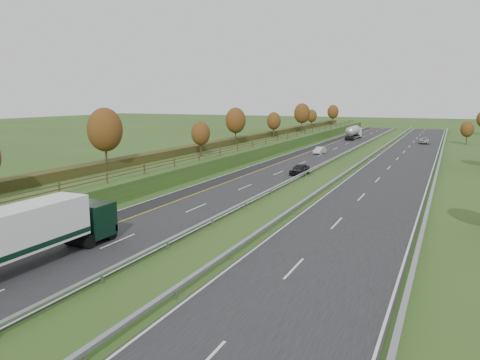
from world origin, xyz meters
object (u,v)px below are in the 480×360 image
(road_tanker, at_px, (354,132))
(car_silver_mid, at_px, (320,150))
(car_small_far, at_px, (357,133))
(box_lorry, at_px, (12,237))
(car_dark_near, at_px, (300,169))
(car_oncoming, at_px, (424,141))

(road_tanker, distance_m, car_silver_mid, 36.54)
(road_tanker, relative_size, car_small_far, 2.21)
(box_lorry, relative_size, road_tanker, 1.45)
(car_silver_mid, bearing_deg, box_lorry, -86.10)
(car_dark_near, xyz_separation_m, car_oncoming, (13.43, 56.06, -0.05))
(box_lorry, xyz_separation_m, road_tanker, (0.43, 105.90, -0.47))
(road_tanker, height_order, car_oncoming, road_tanker)
(car_oncoming, bearing_deg, car_small_far, -46.91)
(car_small_far, bearing_deg, car_dark_near, -91.51)
(car_silver_mid, bearing_deg, car_small_far, 96.80)
(road_tanker, xyz_separation_m, car_dark_near, (4.35, -61.87, -1.08))
(car_dark_near, bearing_deg, car_silver_mid, 104.55)
(car_oncoming, bearing_deg, car_silver_mid, 56.44)
(car_dark_near, distance_m, car_silver_mid, 25.63)
(car_silver_mid, distance_m, car_oncoming, 35.21)
(box_lorry, height_order, car_dark_near, box_lorry)
(car_silver_mid, height_order, car_oncoming, car_oncoming)
(box_lorry, xyz_separation_m, car_silver_mid, (0.98, 69.38, -1.61))
(car_dark_near, height_order, car_silver_mid, car_dark_near)
(car_silver_mid, xyz_separation_m, car_oncoming, (17.23, 30.71, 0.02))
(road_tanker, height_order, car_dark_near, road_tanker)
(road_tanker, xyz_separation_m, car_silver_mid, (0.55, -36.52, -1.15))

